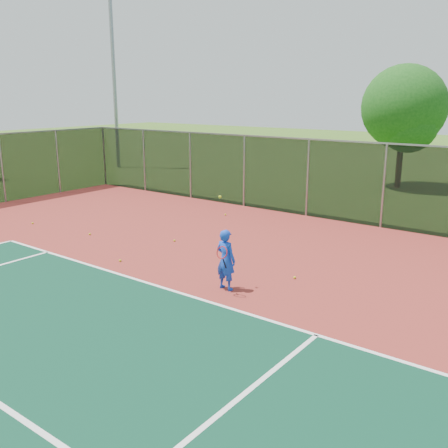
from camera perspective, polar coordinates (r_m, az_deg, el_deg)
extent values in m
plane|color=#385F1B|center=(9.20, -10.21, -15.94)|extent=(120.00, 120.00, 0.00)
cube|color=maroon|center=(10.47, -2.04, -11.66)|extent=(30.00, 20.00, 0.02)
cube|color=white|center=(10.26, 10.55, -12.37)|extent=(22.00, 0.10, 0.00)
cube|color=black|center=(18.54, 17.79, 4.14)|extent=(30.00, 0.04, 3.00)
cube|color=gray|center=(18.35, 18.15, 8.75)|extent=(30.00, 0.06, 0.06)
imported|color=blue|center=(12.08, 0.20, -4.10)|extent=(0.57, 0.40, 1.51)
cylinder|color=black|center=(11.80, 0.06, -4.55)|extent=(0.03, 0.15, 0.27)
torus|color=#A51414|center=(11.63, -0.24, -3.28)|extent=(0.30, 0.13, 0.29)
sphere|color=#C2C817|center=(11.91, -0.47, 3.13)|extent=(0.07, 0.07, 0.07)
sphere|color=#C2C817|center=(17.57, -15.09, -1.12)|extent=(0.07, 0.07, 0.07)
sphere|color=#C2C817|center=(13.11, 8.07, -6.07)|extent=(0.07, 0.07, 0.07)
sphere|color=#C2C817|center=(14.57, -11.78, -4.11)|extent=(0.07, 0.07, 0.07)
sphere|color=#C2C817|center=(19.73, -21.02, 0.10)|extent=(0.07, 0.07, 0.07)
sphere|color=#C2C817|center=(16.29, -5.68, -1.89)|extent=(0.07, 0.07, 0.07)
sphere|color=#C2C817|center=(19.76, 0.16, 1.10)|extent=(0.07, 0.07, 0.07)
cylinder|color=gray|center=(33.99, -12.43, 15.67)|extent=(0.24, 0.24, 11.07)
cylinder|color=#3A2915|center=(27.40, 19.37, 6.43)|extent=(0.30, 0.30, 2.37)
sphere|color=#164913|center=(27.19, 19.89, 12.47)|extent=(4.21, 4.21, 4.21)
sphere|color=#164913|center=(26.81, 20.37, 10.72)|extent=(2.89, 2.89, 2.89)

